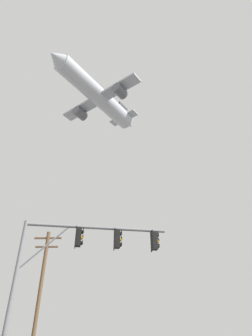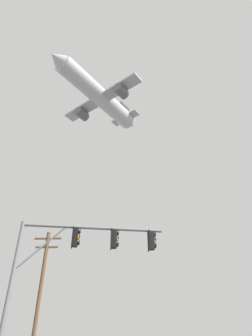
# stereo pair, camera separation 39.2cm
# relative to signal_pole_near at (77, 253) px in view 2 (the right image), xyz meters

# --- Properties ---
(signal_pole_near) EXTENTS (6.96, 1.49, 6.49)m
(signal_pole_near) POSITION_rel_signal_pole_near_xyz_m (0.00, 0.00, 0.00)
(signal_pole_near) COLOR slate
(signal_pole_near) RESTS_ON ground
(utility_pole) EXTENTS (2.20, 0.28, 8.90)m
(utility_pole) POSITION_rel_signal_pole_near_xyz_m (-4.33, 8.47, -0.31)
(utility_pole) COLOR brown
(utility_pole) RESTS_ON ground
(airplane) EXTENTS (16.81, 21.44, 6.57)m
(airplane) POSITION_rel_signal_pole_near_xyz_m (-4.13, 25.79, 37.40)
(airplane) COLOR #B7BCC6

